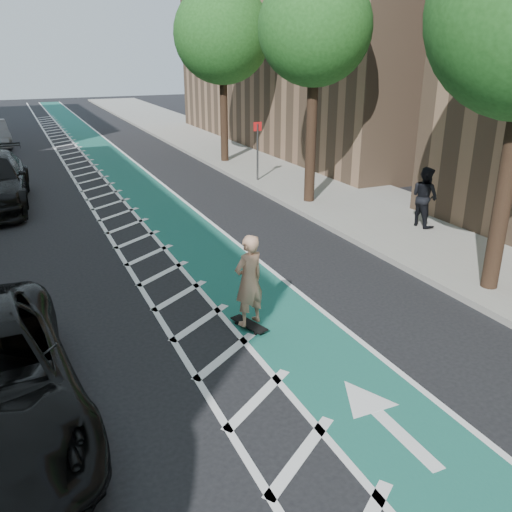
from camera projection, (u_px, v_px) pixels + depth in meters
ground at (143, 375)px, 9.11m from camera, size 120.00×120.00×0.00m
bike_lane at (161, 208)px, 18.78m from camera, size 2.00×90.00×0.01m
buffer_strip at (117, 213)px, 18.20m from camera, size 1.40×90.00×0.01m
sidewalk_right at (323, 188)px, 21.26m from camera, size 5.00×90.00×0.15m
curb_right at (266, 194)px, 20.31m from camera, size 0.12×90.00×0.16m
tree_r_c at (319, 28)px, 16.91m from camera, size 4.20×4.20×7.90m
tree_r_d at (226, 34)px, 23.73m from camera, size 4.20×4.20×7.90m
sign_post at (258, 150)px, 21.78m from camera, size 0.35×0.08×2.47m
skateboard at (249, 324)px, 10.62m from camera, size 0.49×0.89×0.12m
skateboarder at (249, 280)px, 10.29m from camera, size 0.76×0.61×1.82m
pedestrian at (425, 197)px, 16.09m from camera, size 0.75×0.93×1.80m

